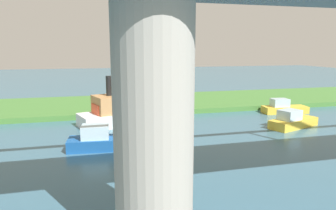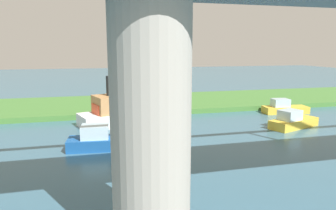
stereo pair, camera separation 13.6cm
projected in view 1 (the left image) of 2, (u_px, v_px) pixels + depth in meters
The scene contains 9 objects.
ground_plane at pixel (137, 117), 29.79m from camera, with size 160.00×160.00×0.00m, color #386075.
grassy_bank at pixel (129, 104), 35.47m from camera, with size 80.00×12.00×0.50m, color #427533.
bridge_pylon at pixel (154, 127), 9.62m from camera, with size 2.54×2.54×8.22m, color #9E998E.
person_on_bank at pixel (126, 102), 31.17m from camera, with size 0.50×0.50×1.39m.
mooring_post at pixel (184, 102), 32.62m from camera, with size 0.20×0.20×0.95m, color brown.
pontoon_yellow at pixel (130, 105), 27.28m from camera, with size 8.88×5.27×4.30m.
houseboat_blue at pixel (103, 140), 20.26m from camera, with size 5.02×2.19×1.62m.
motorboat_white at pixel (292, 121), 25.80m from camera, with size 4.94×3.11×1.55m.
skiff_small at pixel (284, 108), 31.60m from camera, with size 4.69×2.12×1.51m.
Camera 1 is at (4.27, 28.94, 6.54)m, focal length 32.68 mm.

